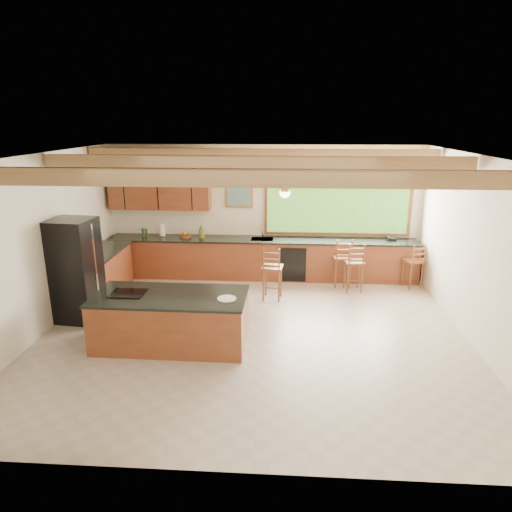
{
  "coord_description": "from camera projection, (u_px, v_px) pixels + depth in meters",
  "views": [
    {
      "loc": [
        0.51,
        -7.13,
        3.55
      ],
      "look_at": [
        -0.0,
        0.8,
        1.15
      ],
      "focal_mm": 32.0,
      "sensor_mm": 36.0,
      "label": 1
    }
  ],
  "objects": [
    {
      "name": "ground",
      "position": [
        253.0,
        333.0,
        7.87
      ],
      "size": [
        7.2,
        7.2,
        0.0
      ],
      "primitive_type": "plane",
      "color": "#B9AA99",
      "rests_on": "ground"
    },
    {
      "name": "room_shell",
      "position": [
        246.0,
        199.0,
        7.87
      ],
      "size": [
        7.27,
        6.54,
        3.02
      ],
      "color": "silver",
      "rests_on": "ground"
    },
    {
      "name": "counter_run",
      "position": [
        225.0,
        262.0,
        10.2
      ],
      "size": [
        7.12,
        3.1,
        1.24
      ],
      "color": "brown",
      "rests_on": "ground"
    },
    {
      "name": "island",
      "position": [
        171.0,
        319.0,
        7.39
      ],
      "size": [
        2.47,
        1.18,
        0.87
      ],
      "rotation": [
        0.0,
        0.0,
        -0.01
      ],
      "color": "brown",
      "rests_on": "ground"
    },
    {
      "name": "refrigerator",
      "position": [
        76.0,
        270.0,
        8.18
      ],
      "size": [
        0.8,
        0.78,
        1.87
      ],
      "rotation": [
        0.0,
        0.0,
        -0.1
      ],
      "color": "black",
      "rests_on": "ground"
    },
    {
      "name": "bar_stool_a",
      "position": [
        272.0,
        269.0,
        9.14
      ],
      "size": [
        0.44,
        0.44,
        1.12
      ],
      "rotation": [
        0.0,
        0.0,
        -0.11
      ],
      "color": "brown",
      "rests_on": "ground"
    },
    {
      "name": "bar_stool_b",
      "position": [
        354.0,
        263.0,
        9.58
      ],
      "size": [
        0.43,
        0.43,
        1.08
      ],
      "rotation": [
        0.0,
        0.0,
        0.11
      ],
      "color": "brown",
      "rests_on": "ground"
    },
    {
      "name": "bar_stool_c",
      "position": [
        342.0,
        258.0,
        9.86
      ],
      "size": [
        0.44,
        0.44,
        1.09
      ],
      "rotation": [
        0.0,
        0.0,
        0.12
      ],
      "color": "brown",
      "rests_on": "ground"
    },
    {
      "name": "bar_stool_d",
      "position": [
        414.0,
        262.0,
        9.79
      ],
      "size": [
        0.47,
        0.47,
        1.01
      ],
      "rotation": [
        0.0,
        0.0,
        0.37
      ],
      "color": "brown",
      "rests_on": "ground"
    }
  ]
}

